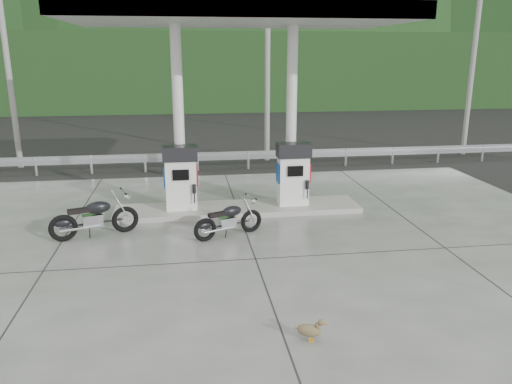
{
  "coord_description": "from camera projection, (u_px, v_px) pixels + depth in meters",
  "views": [
    {
      "loc": [
        -1.46,
        -11.16,
        4.43
      ],
      "look_at": [
        0.3,
        1.0,
        1.0
      ],
      "focal_mm": 35.0,
      "sensor_mm": 36.0,
      "label": 1
    }
  ],
  "objects": [
    {
      "name": "canopy_roof",
      "position": [
        236.0,
        16.0,
        12.97
      ],
      "size": [
        8.5,
        5.0,
        0.4
      ],
      "primitive_type": "cube",
      "color": "silver",
      "rests_on": "canopy_column_left"
    },
    {
      "name": "road",
      "position": [
        217.0,
        153.0,
        22.99
      ],
      "size": [
        60.0,
        7.0,
        0.01
      ],
      "primitive_type": "cube",
      "color": "black",
      "rests_on": "ground"
    },
    {
      "name": "utility_pole_b",
      "position": [
        267.0,
        64.0,
        20.28
      ],
      "size": [
        0.22,
        0.22,
        8.0
      ],
      "primitive_type": "cylinder",
      "color": "gray",
      "rests_on": "ground"
    },
    {
      "name": "ground",
      "position": [
        250.0,
        243.0,
        12.03
      ],
      "size": [
        160.0,
        160.0,
        0.0
      ],
      "primitive_type": "plane",
      "color": "black",
      "rests_on": "ground"
    },
    {
      "name": "canopy_column_left",
      "position": [
        179.0,
        119.0,
        13.85
      ],
      "size": [
        0.3,
        0.3,
        5.0
      ],
      "primitive_type": "cylinder",
      "color": "white",
      "rests_on": "pump_island"
    },
    {
      "name": "canopy_column_right",
      "position": [
        291.0,
        117.0,
        14.29
      ],
      "size": [
        0.3,
        0.3,
        5.0
      ],
      "primitive_type": "cylinder",
      "color": "white",
      "rests_on": "pump_island"
    },
    {
      "name": "duck",
      "position": [
        309.0,
        331.0,
        7.89
      ],
      "size": [
        0.49,
        0.3,
        0.34
      ],
      "primitive_type": null,
      "rotation": [
        0.0,
        0.0,
        -0.4
      ],
      "color": "brown",
      "rests_on": "forecourt_apron"
    },
    {
      "name": "forecourt_apron",
      "position": [
        250.0,
        243.0,
        12.02
      ],
      "size": [
        18.0,
        14.0,
        0.02
      ],
      "primitive_type": "cube",
      "color": "slate",
      "rests_on": "ground"
    },
    {
      "name": "utility_pole_a",
      "position": [
        8.0,
        65.0,
        18.9
      ],
      "size": [
        0.22,
        0.22,
        8.0
      ],
      "primitive_type": "cylinder",
      "color": "gray",
      "rests_on": "ground"
    },
    {
      "name": "gas_pump_right",
      "position": [
        293.0,
        174.0,
        14.34
      ],
      "size": [
        0.95,
        0.55,
        1.8
      ],
      "primitive_type": null,
      "color": "white",
      "rests_on": "pump_island"
    },
    {
      "name": "motorcycle_right",
      "position": [
        229.0,
        220.0,
        12.34
      ],
      "size": [
        1.83,
        1.18,
        0.83
      ],
      "primitive_type": null,
      "rotation": [
        0.0,
        0.0,
        0.39
      ],
      "color": "black",
      "rests_on": "forecourt_apron"
    },
    {
      "name": "pump_island",
      "position": [
        238.0,
        209.0,
        14.38
      ],
      "size": [
        7.0,
        1.4,
        0.15
      ],
      "primitive_type": "cube",
      "color": "#9A988F",
      "rests_on": "forecourt_apron"
    },
    {
      "name": "utility_pole_c",
      "position": [
        473.0,
        63.0,
        21.52
      ],
      "size": [
        0.22,
        0.22,
        8.0
      ],
      "primitive_type": "cylinder",
      "color": "gray",
      "rests_on": "ground"
    },
    {
      "name": "forested_hills",
      "position": [
        193.0,
        86.0,
        69.22
      ],
      "size": [
        100.0,
        40.0,
        140.0
      ],
      "primitive_type": null,
      "color": "black",
      "rests_on": "ground"
    },
    {
      "name": "motorcycle_left",
      "position": [
        94.0,
        218.0,
        12.32
      ],
      "size": [
        2.12,
        1.24,
        0.96
      ],
      "primitive_type": null,
      "rotation": [
        0.0,
        0.0,
        0.32
      ],
      "color": "black",
      "rests_on": "forecourt_apron"
    },
    {
      "name": "guardrail",
      "position": [
        223.0,
        152.0,
        19.46
      ],
      "size": [
        26.0,
        0.16,
        1.42
      ],
      "primitive_type": null,
      "color": "#A6A9AE",
      "rests_on": "ground"
    },
    {
      "name": "tree_band",
      "position": [
        200.0,
        72.0,
        39.82
      ],
      "size": [
        80.0,
        6.0,
        6.0
      ],
      "primitive_type": "cube",
      "color": "black",
      "rests_on": "ground"
    },
    {
      "name": "gas_pump_left",
      "position": [
        181.0,
        178.0,
        13.9
      ],
      "size": [
        0.95,
        0.55,
        1.8
      ],
      "primitive_type": null,
      "color": "white",
      "rests_on": "pump_island"
    }
  ]
}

